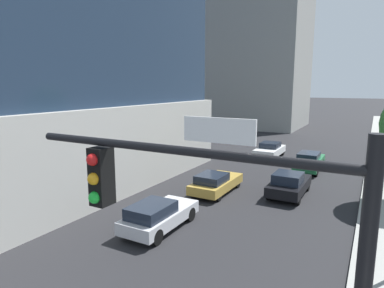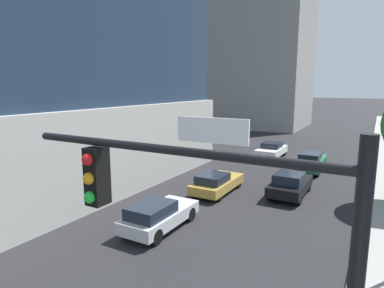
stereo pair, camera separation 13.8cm
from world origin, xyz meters
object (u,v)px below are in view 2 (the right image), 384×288
Objects in this scene: traffic_light_pole at (213,242)px; car_silver at (158,215)px; car_black at (290,184)px; car_green at (311,162)px; car_gold at (216,183)px; construction_building at (259,14)px; car_white at (271,150)px.

traffic_light_pole is 10.61m from car_silver.
car_black is (-2.36, 15.47, -3.55)m from traffic_light_pole.
car_green is at bearing 74.21° from car_silver.
car_green is 1.02× the size of car_gold.
car_black is 4.45m from car_gold.
traffic_light_pole is 16.04m from car_black.
traffic_light_pole is 22.60m from car_green.
traffic_light_pole is at bearing -71.88° from construction_building.
car_black reaches higher than car_white.
car_green reaches higher than car_white.
traffic_light_pole reaches higher than car_gold.
car_gold is at bearing -116.18° from car_green.
construction_building is at bearing 105.20° from car_gold.
car_green is at bearing -40.59° from car_white.
construction_building is at bearing 116.95° from car_green.
car_white is 1.03× the size of car_silver.
traffic_light_pole is at bearing -81.34° from car_black.
car_green is (13.77, -27.08, -17.18)m from construction_building.
traffic_light_pole is 1.39× the size of car_white.
car_silver is at bearing -90.00° from car_white.
traffic_light_pole reaches higher than car_black.
car_gold is (-4.13, -8.40, -0.12)m from car_green.
traffic_light_pole is at bearing -75.86° from car_white.
construction_building reaches higher than car_white.
car_silver is 6.20m from car_gold.
construction_building reaches higher than car_gold.
traffic_light_pole is 26.78m from car_white.
construction_building reaches higher than traffic_light_pole.
car_white is (-6.49, 25.74, -3.57)m from traffic_light_pole.
car_silver is (9.64, -41.68, -17.24)m from construction_building.
car_black is at bearing -67.85° from construction_building.
construction_building is at bearing 112.15° from car_black.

